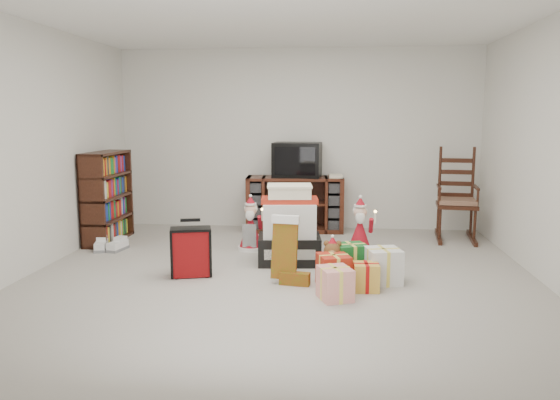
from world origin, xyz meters
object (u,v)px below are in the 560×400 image
object	(u,v)px
rocking_chair	(455,207)
gift_cluster	(352,272)
bookshelf	(107,199)
teddy_bear	(332,262)
sneaker_pair	(109,246)
crt_television	(297,160)
red_suitcase	(191,252)
santa_figurine	(360,233)
tv_stand	(295,204)
gift_pile	(289,230)
mrs_claus_figurine	(251,229)

from	to	relation	value
rocking_chair	gift_cluster	size ratio (longest dim) A/B	1.32
bookshelf	teddy_bear	size ratio (longest dim) A/B	3.01
sneaker_pair	crt_television	distance (m)	2.68
red_suitcase	santa_figurine	xyz separation A→B (m)	(1.69, 1.02, 0.01)
tv_stand	gift_pile	xyz separation A→B (m)	(0.06, -1.67, -0.01)
gift_cluster	crt_television	distance (m)	2.68
santa_figurine	crt_television	size ratio (longest dim) A/B	1.01
teddy_bear	mrs_claus_figurine	size ratio (longest dim) A/B	0.58
mrs_claus_figurine	crt_television	size ratio (longest dim) A/B	0.97
bookshelf	rocking_chair	distance (m)	4.43
red_suitcase	sneaker_pair	bearing A→B (deg)	128.01
bookshelf	crt_television	xyz separation A→B (m)	(2.33, 0.87, 0.44)
tv_stand	rocking_chair	distance (m)	2.11
gift_cluster	crt_television	xyz separation A→B (m)	(-0.68, 2.45, 0.84)
tv_stand	gift_cluster	xyz separation A→B (m)	(0.71, -2.45, -0.24)
sneaker_pair	gift_cluster	world-z (taller)	gift_cluster
teddy_bear	santa_figurine	xyz separation A→B (m)	(0.31, 0.98, 0.09)
bookshelf	mrs_claus_figurine	bearing A→B (deg)	-8.11
rocking_chair	gift_pile	size ratio (longest dim) A/B	1.48
tv_stand	bookshelf	size ratio (longest dim) A/B	1.18
bookshelf	gift_pile	size ratio (longest dim) A/B	1.37
red_suitcase	mrs_claus_figurine	xyz separation A→B (m)	(0.42, 1.14, 0.00)
gift_pile	sneaker_pair	distance (m)	2.21
mrs_claus_figurine	sneaker_pair	bearing A→B (deg)	-172.89
red_suitcase	bookshelf	bearing A→B (deg)	120.75
red_suitcase	crt_television	world-z (taller)	crt_television
mrs_claus_figurine	crt_television	distance (m)	1.43
tv_stand	crt_television	distance (m)	0.61
bookshelf	gift_cluster	bearing A→B (deg)	-27.76
mrs_claus_figurine	crt_television	bearing A→B (deg)	67.56
santa_figurine	crt_television	distance (m)	1.66
tv_stand	gift_pile	bearing A→B (deg)	-91.59
tv_stand	mrs_claus_figurine	bearing A→B (deg)	-115.03
rocking_chair	teddy_bear	xyz separation A→B (m)	(-1.57, -1.96, -0.25)
rocking_chair	teddy_bear	world-z (taller)	rocking_chair
tv_stand	rocking_chair	world-z (taller)	rocking_chair
sneaker_pair	teddy_bear	bearing A→B (deg)	-23.56
tv_stand	sneaker_pair	size ratio (longest dim) A/B	3.45
crt_television	sneaker_pair	bearing A→B (deg)	-143.78
bookshelf	santa_figurine	xyz separation A→B (m)	(3.13, -0.39, -0.29)
gift_pile	santa_figurine	size ratio (longest dim) A/B	1.24
rocking_chair	crt_television	distance (m)	2.16
teddy_bear	rocking_chair	bearing A→B (deg)	51.33
bookshelf	gift_cluster	size ratio (longest dim) A/B	1.22
teddy_bear	santa_figurine	world-z (taller)	santa_figurine
red_suitcase	mrs_claus_figurine	world-z (taller)	mrs_claus_figurine
bookshelf	teddy_bear	distance (m)	3.16
red_suitcase	sneaker_pair	xyz separation A→B (m)	(-1.24, 0.94, -0.19)
bookshelf	rocking_chair	bearing A→B (deg)	7.65
rocking_chair	mrs_claus_figurine	world-z (taller)	rocking_chair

